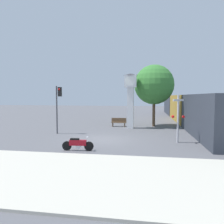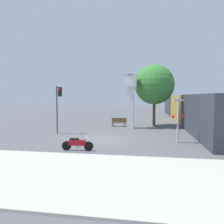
# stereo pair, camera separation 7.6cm
# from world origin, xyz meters

# --- Properties ---
(ground_plane) EXTENTS (120.00, 120.00, 0.00)m
(ground_plane) POSITION_xyz_m (0.00, 0.00, 0.00)
(ground_plane) COLOR #56565B
(sidewalk_strip) EXTENTS (36.00, 6.00, 0.10)m
(sidewalk_strip) POSITION_xyz_m (0.00, -7.58, 0.05)
(sidewalk_strip) COLOR #BCB7A8
(sidewalk_strip) RESTS_ON ground_plane
(motorcycle) EXTENTS (1.89, 0.41, 0.83)m
(motorcycle) POSITION_xyz_m (-0.92, -3.58, 0.40)
(motorcycle) COLOR black
(motorcycle) RESTS_ON ground_plane
(clock_tower) EXTENTS (1.42, 1.42, 5.54)m
(clock_tower) POSITION_xyz_m (1.47, 6.24, 3.66)
(clock_tower) COLOR white
(clock_tower) RESTS_ON ground_plane
(freight_train) EXTENTS (2.80, 34.99, 3.40)m
(freight_train) POSITION_xyz_m (8.17, 14.24, 1.70)
(freight_train) COLOR #333842
(freight_train) RESTS_ON ground_plane
(traffic_light) EXTENTS (0.50, 0.35, 4.12)m
(traffic_light) POSITION_xyz_m (-4.41, 1.90, 2.84)
(traffic_light) COLOR #47474C
(traffic_light) RESTS_ON ground_plane
(railroad_crossing_signal) EXTENTS (0.90, 0.82, 3.32)m
(railroad_crossing_signal) POSITION_xyz_m (5.25, -0.29, 1.82)
(railroad_crossing_signal) COLOR #B7B7BC
(railroad_crossing_signal) RESTS_ON ground_plane
(street_tree) EXTENTS (4.23, 4.23, 6.61)m
(street_tree) POSITION_xyz_m (3.86, 8.01, 4.48)
(street_tree) COLOR brown
(street_tree) RESTS_ON ground_plane
(bench) EXTENTS (1.60, 0.44, 0.92)m
(bench) POSITION_xyz_m (0.16, 7.20, 0.49)
(bench) COLOR brown
(bench) RESTS_ON ground_plane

